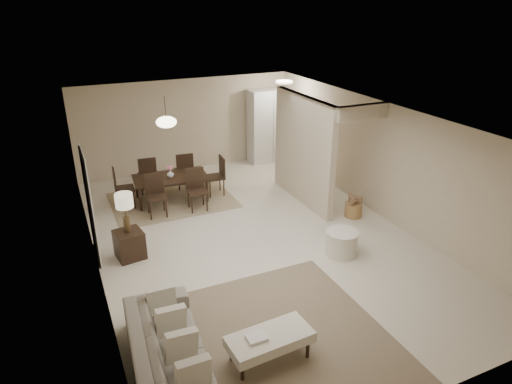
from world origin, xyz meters
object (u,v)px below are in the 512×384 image
round_pouf (342,243)px  wicker_basket (353,210)px  pantry_cabinet (269,126)px  side_table (130,245)px  ottoman_bench (270,340)px  sofa (169,352)px  dining_table (172,189)px

round_pouf → wicker_basket: (1.16, 1.24, -0.08)m
pantry_cabinet → side_table: pantry_cabinet is taller
ottoman_bench → sofa: bearing=163.1°
ottoman_bench → dining_table: bearing=84.8°
ottoman_bench → pantry_cabinet: bearing=60.5°
sofa → dining_table: bearing=-10.8°
sofa → side_table: bearing=3.3°
pantry_cabinet → side_table: bearing=-141.0°
round_pouf → side_table: bearing=157.2°
wicker_basket → pantry_cabinet: bearing=90.8°
dining_table → ottoman_bench: bearing=-87.4°
sofa → wicker_basket: size_ratio=6.33×
wicker_basket → round_pouf: bearing=-133.1°
wicker_basket → dining_table: bearing=144.0°
sofa → wicker_basket: 5.62m
pantry_cabinet → sofa: pantry_cabinet is taller
ottoman_bench → dining_table: (0.15, 5.62, -0.03)m
round_pouf → dining_table: (-2.27, 3.73, 0.07)m
pantry_cabinet → dining_table: bearing=-153.9°
wicker_basket → dining_table: (-3.43, 2.50, 0.14)m
ottoman_bench → wicker_basket: (3.58, 3.13, -0.17)m
side_table → pantry_cabinet: bearing=39.0°
ottoman_bench → round_pouf: bearing=34.3°
round_pouf → wicker_basket: 1.70m
side_table → wicker_basket: side_table is taller
ottoman_bench → side_table: 3.64m
sofa → wicker_basket: sofa is taller
sofa → dining_table: 5.51m
round_pouf → ottoman_bench: bearing=-142.1°
side_table → round_pouf: 3.96m
side_table → dining_table: (1.38, 2.20, 0.03)m
ottoman_bench → wicker_basket: bearing=37.5°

